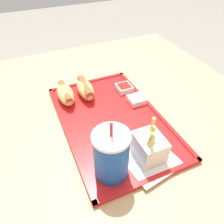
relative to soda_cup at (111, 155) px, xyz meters
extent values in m
plane|color=gray|center=(0.21, -0.07, -0.78)|extent=(8.00, 8.00, 0.00)
cube|color=tan|center=(0.21, -0.07, -0.43)|extent=(1.09, 1.08, 0.70)
cube|color=red|center=(0.17, -0.08, -0.07)|extent=(0.48, 0.30, 0.01)
cube|color=red|center=(0.17, -0.22, -0.06)|extent=(0.48, 0.01, 0.00)
cube|color=red|center=(0.17, 0.07, -0.06)|extent=(0.48, 0.01, 0.00)
cube|color=red|center=(-0.06, -0.08, -0.06)|extent=(0.01, 0.30, 0.00)
cube|color=red|center=(0.41, -0.08, -0.06)|extent=(0.01, 0.30, 0.00)
cube|color=white|center=(0.01, -0.10, -0.06)|extent=(0.17, 0.15, 0.00)
cylinder|color=#194CA5|center=(0.00, 0.00, 0.00)|extent=(0.08, 0.08, 0.12)
cylinder|color=white|center=(0.00, 0.00, 0.06)|extent=(0.09, 0.09, 0.01)
cylinder|color=red|center=(0.00, 0.00, 0.08)|extent=(0.01, 0.01, 0.03)
ellipsoid|color=tan|center=(0.33, 0.03, -0.04)|extent=(0.13, 0.06, 0.05)
cylinder|color=#9E512D|center=(0.33, 0.03, -0.03)|extent=(0.12, 0.02, 0.02)
ellipsoid|color=tan|center=(0.33, -0.05, -0.04)|extent=(0.13, 0.06, 0.05)
cylinder|color=#9E512D|center=(0.33, -0.05, -0.03)|extent=(0.12, 0.03, 0.03)
cube|color=silver|center=(0.01, -0.11, -0.03)|extent=(0.08, 0.07, 0.07)
cylinder|color=#EACC60|center=(-0.01, -0.09, 0.00)|extent=(0.02, 0.02, 0.08)
cylinder|color=#EACC60|center=(-0.01, -0.10, 0.00)|extent=(0.01, 0.02, 0.09)
cylinder|color=#EACC60|center=(0.00, -0.11, 0.00)|extent=(0.02, 0.02, 0.07)
cylinder|color=#EACC60|center=(0.02, -0.12, 0.01)|extent=(0.01, 0.01, 0.09)
cylinder|color=#EACC60|center=(-0.01, -0.10, 0.00)|extent=(0.01, 0.01, 0.06)
cube|color=silver|center=(0.22, -0.19, -0.06)|extent=(0.05, 0.05, 0.02)
cube|color=white|center=(0.22, -0.19, -0.05)|extent=(0.04, 0.04, 0.00)
cube|color=silver|center=(0.30, -0.18, -0.06)|extent=(0.05, 0.05, 0.02)
cube|color=#B21914|center=(0.30, -0.18, -0.05)|extent=(0.04, 0.04, 0.00)
camera|label=1|loc=(-0.29, 0.13, 0.40)|focal=35.00mm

